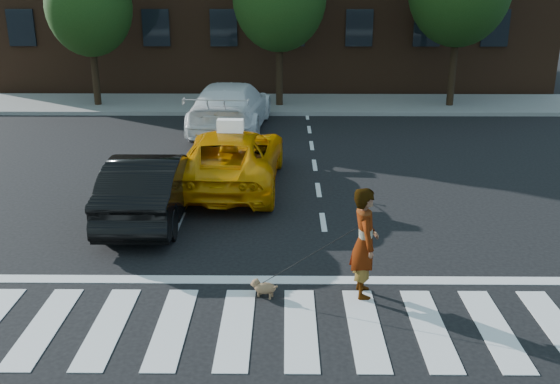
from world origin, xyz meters
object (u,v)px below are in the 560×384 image
Objects in this scene: woman at (365,243)px; dog at (263,287)px; black_sedan at (150,186)px; white_suv at (231,106)px; taxi at (232,158)px.

woman is 3.95× the size of dog.
woman reaches higher than black_sedan.
white_suv is at bearing 120.00° from dog.
woman is at bearing 25.82° from dog.
taxi is 2.74× the size of woman.
dog is (-1.70, -0.09, -0.79)m from woman.
taxi is 6.15m from white_suv.
taxi is at bearing 122.27° from dog.
black_sedan is at bearing 87.15° from white_suv.
dog is (2.65, -3.72, -0.57)m from black_sedan.
woman reaches higher than taxi.
dog is (1.56, -12.12, -0.68)m from white_suv.
black_sedan is 8.47m from white_suv.
black_sedan is at bearing 56.95° from taxi.
white_suv reaches higher than black_sedan.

